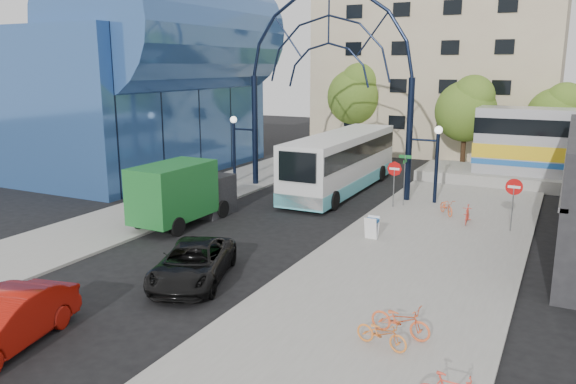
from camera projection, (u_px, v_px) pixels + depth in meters
The scene contains 21 objects.
ground at pixel (188, 263), 22.28m from camera, with size 120.00×120.00×0.00m, color black.
sidewalk_east at pixel (413, 261), 22.23m from camera, with size 8.00×56.00×0.12m, color gray.
plaza_west at pixel (158, 209), 30.35m from camera, with size 5.00×50.00×0.12m, color gray.
gateway_arch at pixel (328, 49), 32.57m from camera, with size 13.64×0.44×12.10m.
stop_sign at pixel (394, 173), 30.17m from camera, with size 0.80×0.07×2.50m.
do_not_enter_sign at pixel (514, 192), 25.70m from camera, with size 0.76×0.07×2.48m.
street_name_sign at pixel (405, 169), 30.49m from camera, with size 0.70×0.70×2.80m.
sandwich_board at pixel (372, 225), 24.85m from camera, with size 0.55×0.61×0.99m.
transit_hall at pixel (138, 79), 40.58m from camera, with size 16.50×18.00×14.50m.
apartment_block at pixel (439, 73), 50.29m from camera, with size 20.00×12.10×14.00m.
tree_north_a at pixel (468, 108), 41.13m from camera, with size 4.48×4.48×7.00m.
tree_north_b at pixel (358, 93), 48.87m from camera, with size 5.12×5.12×8.00m.
tree_north_c at pixel (558, 113), 40.31m from camera, with size 4.16×4.16×6.50m.
city_bus at pixel (342, 161), 34.66m from camera, with size 3.18×12.95×3.54m.
green_truck at pixel (184, 193), 27.53m from camera, with size 2.46×6.15×3.08m.
black_suv at pixel (193, 263), 20.19m from camera, with size 2.31×5.02×1.39m, color black.
red_sedan at pixel (4, 322), 15.37m from camera, with size 1.64×4.70×1.55m, color #A11309.
bike_near_a at pixel (447, 207), 28.92m from camera, with size 0.54×1.55×0.81m, color orange.
bike_near_b at pixel (467, 214), 27.32m from camera, with size 0.42×1.47×0.89m, color red.
bike_far_a at pixel (401, 320), 15.91m from camera, with size 0.63×1.80×0.95m, color #E85D2E.
bike_far_c at pixel (382, 333), 15.29m from camera, with size 0.54×1.55×0.81m, color orange.
Camera 1 is at (13.06, -17.05, 7.66)m, focal length 35.00 mm.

